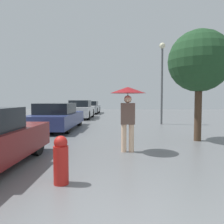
{
  "coord_description": "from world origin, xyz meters",
  "views": [
    {
      "loc": [
        -0.38,
        -1.76,
        1.42
      ],
      "look_at": [
        -0.57,
        4.1,
        1.08
      ],
      "focal_mm": 35.0,
      "sensor_mm": 36.0,
      "label": 1
    }
  ],
  "objects_px": {
    "pedestrian": "(128,101)",
    "parked_car_farthest": "(90,108)",
    "parked_car_third": "(81,110)",
    "tree": "(199,62)",
    "street_lamp": "(162,70)",
    "fire_hydrant": "(61,160)",
    "parked_car_second": "(57,117)"
  },
  "relations": [
    {
      "from": "street_lamp",
      "to": "parked_car_second",
      "type": "bearing_deg",
      "value": -157.93
    },
    {
      "from": "pedestrian",
      "to": "fire_hydrant",
      "type": "height_order",
      "value": "pedestrian"
    },
    {
      "from": "parked_car_second",
      "to": "tree",
      "type": "relative_size",
      "value": 1.19
    },
    {
      "from": "parked_car_second",
      "to": "parked_car_farthest",
      "type": "bearing_deg",
      "value": 89.77
    },
    {
      "from": "pedestrian",
      "to": "tree",
      "type": "distance_m",
      "value": 3.27
    },
    {
      "from": "street_lamp",
      "to": "fire_hydrant",
      "type": "xyz_separation_m",
      "value": [
        -3.41,
        -8.95,
        -2.66
      ]
    },
    {
      "from": "parked_car_third",
      "to": "pedestrian",
      "type": "bearing_deg",
      "value": -73.5
    },
    {
      "from": "pedestrian",
      "to": "parked_car_third",
      "type": "distance_m",
      "value": 10.96
    },
    {
      "from": "parked_car_second",
      "to": "street_lamp",
      "type": "distance_m",
      "value": 6.34
    },
    {
      "from": "parked_car_farthest",
      "to": "street_lamp",
      "type": "relative_size",
      "value": 0.94
    },
    {
      "from": "fire_hydrant",
      "to": "parked_car_second",
      "type": "bearing_deg",
      "value": 106.43
    },
    {
      "from": "pedestrian",
      "to": "parked_car_farthest",
      "type": "relative_size",
      "value": 0.41
    },
    {
      "from": "pedestrian",
      "to": "fire_hydrant",
      "type": "bearing_deg",
      "value": -117.87
    },
    {
      "from": "pedestrian",
      "to": "street_lamp",
      "type": "relative_size",
      "value": 0.38
    },
    {
      "from": "parked_car_farthest",
      "to": "tree",
      "type": "relative_size",
      "value": 1.15
    },
    {
      "from": "fire_hydrant",
      "to": "street_lamp",
      "type": "bearing_deg",
      "value": 69.14
    },
    {
      "from": "parked_car_farthest",
      "to": "street_lamp",
      "type": "height_order",
      "value": "street_lamp"
    },
    {
      "from": "pedestrian",
      "to": "fire_hydrant",
      "type": "distance_m",
      "value": 2.76
    },
    {
      "from": "parked_car_third",
      "to": "tree",
      "type": "relative_size",
      "value": 1.06
    },
    {
      "from": "parked_car_farthest",
      "to": "tree",
      "type": "bearing_deg",
      "value": -68.89
    },
    {
      "from": "parked_car_farthest",
      "to": "fire_hydrant",
      "type": "bearing_deg",
      "value": -84.0
    },
    {
      "from": "pedestrian",
      "to": "parked_car_third",
      "type": "height_order",
      "value": "pedestrian"
    },
    {
      "from": "pedestrian",
      "to": "tree",
      "type": "xyz_separation_m",
      "value": [
        2.47,
        1.68,
        1.32
      ]
    },
    {
      "from": "parked_car_second",
      "to": "parked_car_farthest",
      "type": "xyz_separation_m",
      "value": [
        0.05,
        11.78,
        0.01
      ]
    },
    {
      "from": "parked_car_second",
      "to": "street_lamp",
      "type": "relative_size",
      "value": 0.97
    },
    {
      "from": "parked_car_second",
      "to": "pedestrian",
      "type": "bearing_deg",
      "value": -54.4
    },
    {
      "from": "street_lamp",
      "to": "pedestrian",
      "type": "bearing_deg",
      "value": -108.28
    },
    {
      "from": "parked_car_second",
      "to": "parked_car_third",
      "type": "height_order",
      "value": "parked_car_third"
    },
    {
      "from": "tree",
      "to": "fire_hydrant",
      "type": "relative_size",
      "value": 4.59
    },
    {
      "from": "parked_car_third",
      "to": "parked_car_farthest",
      "type": "xyz_separation_m",
      "value": [
        -0.05,
        5.78,
        -0.04
      ]
    },
    {
      "from": "pedestrian",
      "to": "parked_car_third",
      "type": "relative_size",
      "value": 0.44
    },
    {
      "from": "parked_car_third",
      "to": "fire_hydrant",
      "type": "distance_m",
      "value": 12.91
    }
  ]
}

